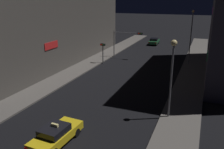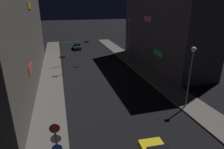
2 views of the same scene
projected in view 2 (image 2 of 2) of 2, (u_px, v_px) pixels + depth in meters
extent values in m
cube|color=#5B5651|center=(51.00, 76.00, 30.44)|extent=(3.37, 60.89, 0.17)
cube|color=#5B5651|center=(141.00, 68.00, 34.40)|extent=(3.37, 60.89, 0.17)
cube|color=red|center=(31.00, 68.00, 21.21)|extent=(0.08, 2.80, 0.90)
cube|color=yellow|center=(29.00, 6.00, 24.97)|extent=(0.08, 2.80, 0.90)
cube|color=#3D3842|center=(165.00, 14.00, 34.24)|extent=(6.55, 22.95, 18.48)
cube|color=#26CC66|center=(158.00, 53.00, 31.29)|extent=(0.08, 2.80, 0.90)
cube|color=#D859B2|center=(148.00, 19.00, 33.65)|extent=(0.08, 2.80, 0.90)
cube|color=#1E512D|center=(77.00, 47.00, 49.32)|extent=(1.94, 4.45, 0.60)
cube|color=black|center=(77.00, 45.00, 48.95)|extent=(1.64, 2.03, 0.50)
cube|color=red|center=(75.00, 48.00, 47.08)|extent=(0.24, 0.07, 0.16)
cube|color=red|center=(81.00, 48.00, 47.51)|extent=(0.24, 0.07, 0.16)
cylinder|color=black|center=(73.00, 47.00, 50.42)|extent=(0.24, 0.65, 0.64)
cylinder|color=black|center=(79.00, 46.00, 50.87)|extent=(0.24, 0.65, 0.64)
cylinder|color=black|center=(74.00, 49.00, 47.97)|extent=(0.24, 0.65, 0.64)
cylinder|color=black|center=(81.00, 49.00, 48.43)|extent=(0.24, 0.65, 0.64)
cylinder|color=slate|center=(62.00, 54.00, 34.69)|extent=(0.16, 0.16, 4.64)
cylinder|color=slate|center=(74.00, 42.00, 34.56)|extent=(4.65, 0.10, 0.10)
cube|color=black|center=(86.00, 42.00, 35.15)|extent=(0.80, 0.28, 0.32)
sphere|color=red|center=(85.00, 42.00, 34.93)|extent=(0.20, 0.20, 0.20)
sphere|color=#3F2D0C|center=(87.00, 42.00, 35.00)|extent=(0.20, 0.20, 0.20)
sphere|color=#0C3319|center=(88.00, 42.00, 35.06)|extent=(0.20, 0.20, 0.20)
cylinder|color=slate|center=(63.00, 65.00, 30.52)|extent=(0.16, 0.16, 3.32)
cube|color=black|center=(62.00, 57.00, 30.04)|extent=(0.80, 0.28, 0.32)
sphere|color=red|center=(60.00, 57.00, 29.81)|extent=(0.20, 0.20, 0.20)
sphere|color=#3F2D0C|center=(62.00, 57.00, 29.88)|extent=(0.20, 0.20, 0.20)
sphere|color=#0C3319|center=(64.00, 57.00, 29.94)|extent=(0.20, 0.20, 0.20)
cylinder|color=red|center=(55.00, 128.00, 10.99)|extent=(0.62, 0.03, 0.62)
cylinder|color=white|center=(56.00, 139.00, 11.24)|extent=(0.63, 0.03, 0.63)
cylinder|color=blue|center=(57.00, 149.00, 11.49)|extent=(0.63, 0.03, 0.63)
cylinder|color=slate|center=(189.00, 81.00, 20.08)|extent=(0.16, 0.16, 6.22)
sphere|color=#F4D88C|center=(194.00, 49.00, 18.92)|extent=(0.52, 0.52, 0.52)
cylinder|color=slate|center=(129.00, 42.00, 36.67)|extent=(0.16, 0.16, 7.82)
sphere|color=#F4D88C|center=(129.00, 20.00, 35.26)|extent=(0.39, 0.39, 0.39)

